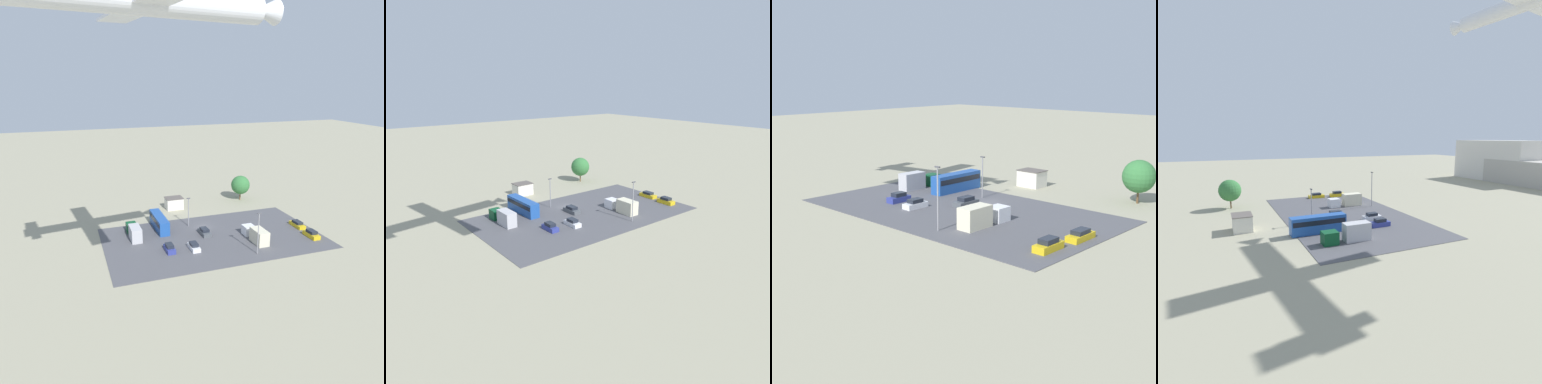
{
  "view_description": "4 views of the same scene",
  "coord_description": "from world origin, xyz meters",
  "views": [
    {
      "loc": [
        30.97,
        80.67,
        35.51
      ],
      "look_at": [
        10.51,
        21.89,
        16.55
      ],
      "focal_mm": 35.0,
      "sensor_mm": 36.0,
      "label": 1
    },
    {
      "loc": [
        52.42,
        71.07,
        30.06
      ],
      "look_at": [
        -0.97,
        3.91,
        4.63
      ],
      "focal_mm": 35.0,
      "sensor_mm": 36.0,
      "label": 2
    },
    {
      "loc": [
        -57.75,
        67.17,
        21.86
      ],
      "look_at": [
        -1.07,
        7.39,
        3.28
      ],
      "focal_mm": 50.0,
      "sensor_mm": 36.0,
      "label": 3
    },
    {
      "loc": [
        63.44,
        -19.63,
        18.08
      ],
      "look_at": [
        -4.14,
        10.5,
        4.64
      ],
      "focal_mm": 28.0,
      "sensor_mm": 36.0,
      "label": 4
    }
  ],
  "objects": [
    {
      "name": "light_pole_lot_edge",
      "position": [
        3.18,
        -1.78,
        4.2
      ],
      "size": [
        0.9,
        0.28,
        7.39
      ],
      "color": "gray",
      "rests_on": "ground"
    },
    {
      "name": "shed_building",
      "position": [
        2.78,
        -15.88,
        1.63
      ],
      "size": [
        4.93,
        3.82,
        3.25
      ],
      "color": "silver",
      "rests_on": "ground"
    },
    {
      "name": "parked_truck_0",
      "position": [
        17.33,
        0.78,
        1.56
      ],
      "size": [
        2.34,
        8.81,
        3.23
      ],
      "rotation": [
        0.0,
        0.0,
        3.14
      ],
      "color": "#0C4723",
      "rests_on": "ground"
    },
    {
      "name": "parking_lot_surface",
      "position": [
        0.0,
        6.97,
        0.04
      ],
      "size": [
        49.87,
        28.14,
        0.08
      ],
      "color": "#4C4C51",
      "rests_on": "ground"
    },
    {
      "name": "horizon_terminal_block",
      "position": [
        -13.1,
        92.92,
        4.7
      ],
      "size": [
        32.09,
        18.41,
        9.41
      ],
      "color": "#ADA89E",
      "rests_on": "ground"
    },
    {
      "name": "light_pole_lot_centre",
      "position": [
        -5.6,
        17.46,
        5.1
      ],
      "size": [
        0.9,
        0.28,
        9.16
      ],
      "color": "gray",
      "rests_on": "ground"
    },
    {
      "name": "airplane",
      "position": [
        19.9,
        36.65,
        43.61
      ],
      "size": [
        32.94,
        27.32,
        7.82
      ],
      "rotation": [
        0.0,
        0.0,
        1.71
      ],
      "color": "white"
    },
    {
      "name": "bus",
      "position": [
        10.45,
        -2.68,
        1.9
      ],
      "size": [
        2.45,
        10.8,
        3.37
      ],
      "color": "#1E4C9E",
      "rests_on": "ground"
    },
    {
      "name": "parked_car_3",
      "position": [
        6.34,
        11.17,
        0.72
      ],
      "size": [
        1.79,
        4.12,
        1.54
      ],
      "rotation": [
        0.0,
        0.0,
        3.14
      ],
      "color": "silver",
      "rests_on": "ground"
    },
    {
      "name": "horizon_parking_garage",
      "position": [
        -29.61,
        91.29,
        8.48
      ],
      "size": [
        33.25,
        14.74,
        16.96
      ],
      "color": "silver",
      "rests_on": "ground"
    },
    {
      "name": "parked_car_1",
      "position": [
        1.3,
        4.41,
        0.74
      ],
      "size": [
        1.92,
        4.53,
        1.57
      ],
      "color": "#4C5156",
      "rests_on": "ground"
    },
    {
      "name": "ground_plane",
      "position": [
        0.0,
        0.0,
        0.0
      ],
      "size": [
        400.0,
        400.0,
        0.0
      ],
      "primitive_type": "plane",
      "color": "gray"
    },
    {
      "name": "parked_car_0",
      "position": [
        -22.35,
        7.39,
        0.69
      ],
      "size": [
        1.83,
        4.74,
        1.46
      ],
      "rotation": [
        0.0,
        0.0,
        3.14
      ],
      "color": "gold",
      "rests_on": "ground"
    },
    {
      "name": "parked_car_2",
      "position": [
        11.56,
        10.3,
        0.77
      ],
      "size": [
        1.76,
        4.05,
        1.65
      ],
      "color": "navy",
      "rests_on": "ground"
    },
    {
      "name": "parked_car_4",
      "position": [
        -21.74,
        13.91,
        0.77
      ],
      "size": [
        1.87,
        4.42,
        1.65
      ],
      "color": "gold",
      "rests_on": "ground"
    },
    {
      "name": "tree_near_shed",
      "position": [
        -18.51,
        -17.03,
        4.68
      ],
      "size": [
        5.61,
        5.61,
        7.49
      ],
      "color": "brown",
      "rests_on": "ground"
    },
    {
      "name": "parked_truck_1",
      "position": [
        -8.53,
        11.52,
        1.55
      ],
      "size": [
        2.56,
        8.96,
        3.21
      ],
      "rotation": [
        0.0,
        0.0,
        3.14
      ],
      "color": "silver",
      "rests_on": "ground"
    }
  ]
}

